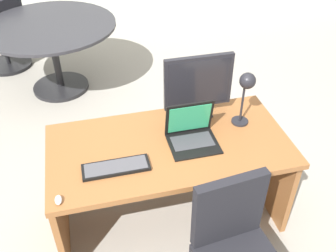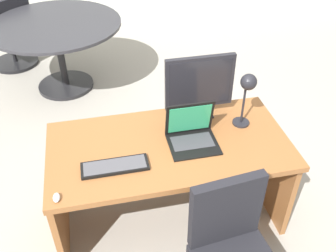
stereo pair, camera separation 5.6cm
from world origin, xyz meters
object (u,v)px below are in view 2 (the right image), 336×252
(desk, at_px, (168,161))
(keyboard, at_px, (115,166))
(monitor, at_px, (200,84))
(meeting_table, at_px, (58,39))
(meeting_chair_near, at_px, (13,39))
(desk_lamp, at_px, (247,89))
(laptop, at_px, (191,129))
(mouse, at_px, (56,198))

(desk, xyz_separation_m, keyboard, (-0.38, -0.20, 0.21))
(desk, height_order, monitor, monitor)
(meeting_table, bearing_deg, monitor, -60.35)
(meeting_table, relative_size, meeting_chair_near, 1.56)
(desk, relative_size, meeting_chair_near, 1.79)
(desk, distance_m, meeting_table, 2.23)
(keyboard, bearing_deg, meeting_table, 99.68)
(desk, distance_m, desk_lamp, 0.75)
(laptop, xyz_separation_m, meeting_table, (-0.92, 2.11, -0.22))
(desk, distance_m, mouse, 0.86)
(laptop, xyz_separation_m, meeting_chair_near, (-1.51, 2.78, -0.46))
(keyboard, relative_size, mouse, 5.90)
(monitor, relative_size, laptop, 1.51)
(keyboard, bearing_deg, meeting_chair_near, 108.36)
(meeting_table, height_order, meeting_chair_near, meeting_chair_near)
(meeting_table, bearing_deg, laptop, -66.40)
(desk_lamp, relative_size, meeting_chair_near, 0.46)
(desk_lamp, xyz_separation_m, meeting_chair_near, (-1.91, 2.71, -0.68))
(monitor, xyz_separation_m, meeting_table, (-1.05, 1.85, -0.40))
(laptop, bearing_deg, meeting_table, 113.60)
(monitor, distance_m, laptop, 0.35)
(keyboard, relative_size, desk_lamp, 1.00)
(desk_lamp, bearing_deg, keyboard, -165.67)
(laptop, relative_size, meeting_table, 0.23)
(laptop, bearing_deg, desk_lamp, 9.56)
(keyboard, height_order, meeting_chair_near, meeting_chair_near)
(monitor, height_order, mouse, monitor)
(mouse, height_order, desk_lamp, desk_lamp)
(monitor, bearing_deg, meeting_table, 119.65)
(desk, relative_size, monitor, 3.29)
(keyboard, relative_size, meeting_chair_near, 0.46)
(desk_lamp, bearing_deg, meeting_chair_near, 125.15)
(desk_lamp, xyz_separation_m, meeting_table, (-1.32, 2.05, -0.44))
(keyboard, xyz_separation_m, meeting_table, (-0.39, 2.28, -0.15))
(laptop, relative_size, desk_lamp, 0.78)
(laptop, height_order, keyboard, laptop)
(meeting_chair_near, bearing_deg, keyboard, -71.64)
(mouse, bearing_deg, laptop, 22.14)
(mouse, height_order, meeting_table, meeting_table)
(meeting_chair_near, bearing_deg, monitor, -56.84)
(laptop, distance_m, desk_lamp, 0.46)
(meeting_table, bearing_deg, desk_lamp, -57.20)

